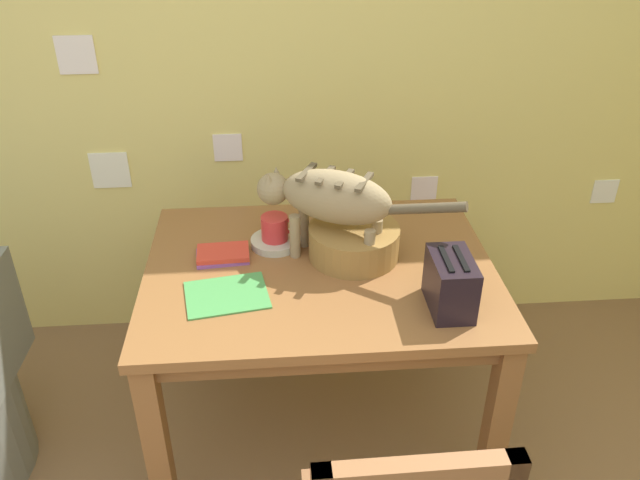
# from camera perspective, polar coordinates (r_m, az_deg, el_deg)

# --- Properties ---
(wall_rear) EXTENTS (4.66, 0.11, 2.50)m
(wall_rear) POSITION_cam_1_polar(r_m,az_deg,el_deg) (2.63, -4.53, 16.17)
(wall_rear) COLOR #E8D674
(wall_rear) RESTS_ON ground_plane
(dining_table) EXTENTS (1.16, 0.89, 0.74)m
(dining_table) POSITION_cam_1_polar(r_m,az_deg,el_deg) (2.19, 0.00, -4.32)
(dining_table) COLOR brown
(dining_table) RESTS_ON ground_plane
(cat) EXTENTS (0.64, 0.36, 0.32)m
(cat) POSITION_cam_1_polar(r_m,az_deg,el_deg) (2.08, 0.93, 3.68)
(cat) COLOR #96805A
(cat) RESTS_ON dining_table
(saucer_bowl) EXTENTS (0.17, 0.17, 0.03)m
(saucer_bowl) POSITION_cam_1_polar(r_m,az_deg,el_deg) (2.25, -3.98, -0.16)
(saucer_bowl) COLOR #BAB9A5
(saucer_bowl) RESTS_ON dining_table
(coffee_mug) EXTENTS (0.14, 0.09, 0.09)m
(coffee_mug) POSITION_cam_1_polar(r_m,az_deg,el_deg) (2.22, -3.95, 1.10)
(coffee_mug) COLOR red
(coffee_mug) RESTS_ON saucer_bowl
(magazine) EXTENTS (0.28, 0.24, 0.01)m
(magazine) POSITION_cam_1_polar(r_m,az_deg,el_deg) (2.02, -8.27, -4.85)
(magazine) COLOR #44954A
(magazine) RESTS_ON dining_table
(book_stack) EXTENTS (0.19, 0.13, 0.03)m
(book_stack) POSITION_cam_1_polar(r_m,az_deg,el_deg) (2.20, -8.61, -1.28)
(book_stack) COLOR #8A4DA4
(book_stack) RESTS_ON dining_table
(wicker_basket) EXTENTS (0.31, 0.31, 0.11)m
(wicker_basket) POSITION_cam_1_polar(r_m,az_deg,el_deg) (2.17, 3.04, -0.11)
(wicker_basket) COLOR olive
(wicker_basket) RESTS_ON dining_table
(toaster) EXTENTS (0.12, 0.20, 0.18)m
(toaster) POSITION_cam_1_polar(r_m,az_deg,el_deg) (1.95, 11.54, -3.79)
(toaster) COLOR black
(toaster) RESTS_ON dining_table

